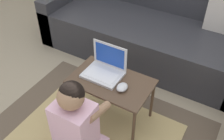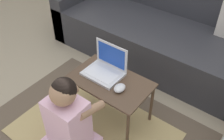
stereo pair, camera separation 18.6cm
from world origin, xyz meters
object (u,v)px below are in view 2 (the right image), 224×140
at_px(couch, 161,30).
at_px(computer_mouse, 120,88).
at_px(laptop_desk, 110,85).
at_px(person_seated, 69,125).
at_px(laptop, 105,69).

relative_size(couch, computer_mouse, 21.93).
bearing_deg(laptop_desk, computer_mouse, -18.80).
distance_m(couch, laptop_desk, 1.05).
xyz_separation_m(computer_mouse, person_seated, (-0.13, -0.40, -0.12)).
relative_size(couch, laptop_desk, 3.54).
distance_m(laptop, computer_mouse, 0.22).
xyz_separation_m(couch, computer_mouse, (0.26, -1.08, 0.13)).
bearing_deg(laptop_desk, laptop, 151.87).
bearing_deg(person_seated, computer_mouse, 71.68).
xyz_separation_m(laptop_desk, person_seated, (-0.02, -0.44, -0.05)).
bearing_deg(laptop, couch, 93.33).
bearing_deg(couch, person_seated, -85.09).
height_order(computer_mouse, person_seated, person_seated).
bearing_deg(person_seated, laptop, 98.15).
relative_size(laptop, computer_mouse, 2.92).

